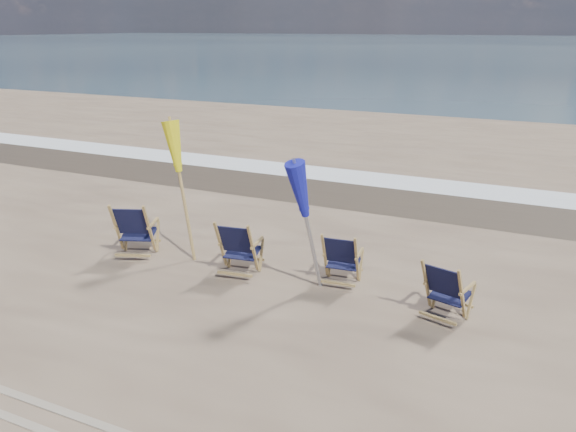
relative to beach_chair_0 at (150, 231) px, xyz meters
name	(u,v)px	position (x,y,z in m)	size (l,w,h in m)	color
ocean	(536,44)	(2.30, 126.48, -0.52)	(400.00, 400.00, 0.00)	#3A5461
surf_foam	(384,180)	(2.30, 6.78, -0.51)	(200.00, 1.40, 0.01)	silver
wet_sand_strip	(368,195)	(2.30, 5.28, -0.52)	(200.00, 2.60, 0.00)	#42362A
beach_chair_0	(150,231)	(0.00, 0.00, 0.00)	(0.66, 0.74, 1.03)	black
beach_chair_1	(253,251)	(2.00, 0.01, -0.03)	(0.63, 0.71, 0.98)	black
beach_chair_2	(357,261)	(3.59, 0.36, -0.07)	(0.58, 0.65, 0.90)	black
beach_chair_3	(461,297)	(5.22, -0.20, -0.06)	(0.58, 0.66, 0.91)	black
umbrella_yellow	(181,154)	(0.51, 0.33, 1.32)	(0.30, 0.30, 2.38)	#9E8047
umbrella_blue	(310,191)	(2.97, -0.03, 1.08)	(0.30, 0.30, 2.12)	#A5A5AD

